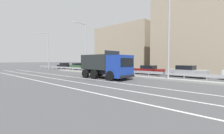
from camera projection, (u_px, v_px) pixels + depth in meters
ground_plane at (98, 77)px, 19.35m from camera, size 320.00×320.00×0.00m
lane_strip_0 at (94, 80)px, 16.46m from camera, size 52.45×0.16×0.01m
lane_strip_1 at (76, 82)px, 14.69m from camera, size 52.45×0.16×0.01m
lane_strip_2 at (56, 85)px, 13.13m from camera, size 52.45×0.16×0.01m
median_island at (113, 75)px, 21.46m from camera, size 28.85×1.10×0.18m
median_guardrail at (117, 71)px, 22.11m from camera, size 52.45×0.09×0.78m
dump_truck at (111, 67)px, 17.12m from camera, size 6.56×2.83×3.22m
median_road_sign at (97, 66)px, 23.58m from camera, size 0.76×0.16×2.43m
street_lamp_0 at (47, 49)px, 34.43m from camera, size 0.72×2.53×8.41m
street_lamp_1 at (85, 45)px, 25.00m from camera, size 0.71×2.62×8.28m
street_lamp_2 at (168, 31)px, 15.78m from camera, size 0.70×1.84×9.65m
parked_car_0 at (65, 66)px, 38.55m from camera, size 4.18×2.24×1.50m
parked_car_1 at (77, 66)px, 35.23m from camera, size 4.37×2.15×1.50m
parked_car_2 at (93, 67)px, 30.78m from camera, size 4.50×2.11×1.62m
parked_car_3 at (116, 68)px, 27.15m from camera, size 4.15×2.28×1.48m
parked_car_4 at (148, 70)px, 23.21m from camera, size 4.84×2.09×1.37m
parked_car_5 at (187, 71)px, 19.15m from camera, size 4.88×2.32×1.50m
background_building_0 at (127, 48)px, 41.10m from camera, size 16.16×9.05×11.16m
background_building_1 at (206, 36)px, 27.44m from camera, size 14.78×14.57×13.30m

